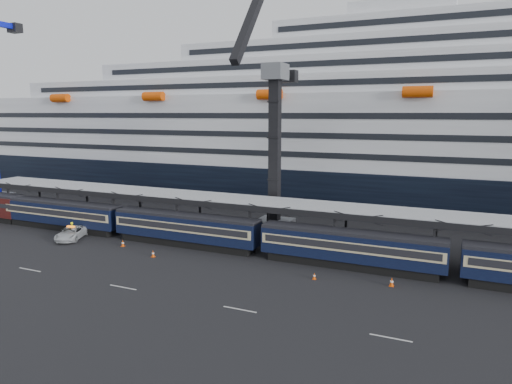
% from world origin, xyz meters
% --- Properties ---
extents(ground, '(260.00, 260.00, 0.00)m').
position_xyz_m(ground, '(0.00, 0.00, 0.00)').
color(ground, black).
rests_on(ground, ground).
extents(train, '(133.05, 3.00, 4.05)m').
position_xyz_m(train, '(-4.65, 10.00, 2.20)').
color(train, black).
rests_on(train, ground).
extents(canopy, '(130.00, 6.25, 5.53)m').
position_xyz_m(canopy, '(0.00, 14.00, 5.25)').
color(canopy, '#94979C').
rests_on(canopy, ground).
extents(cruise_ship, '(214.09, 28.84, 34.00)m').
position_xyz_m(cruise_ship, '(-1.08, 45.99, 12.34)').
color(cruise_ship, black).
rests_on(cruise_ship, ground).
extents(crane_dark_near, '(4.50, 17.75, 35.08)m').
position_xyz_m(crane_dark_near, '(-20.00, 18.59, 11.93)').
color(crane_dark_near, '#52545A').
rests_on(crane_dark_near, ground).
extents(pickup_truck, '(4.58, 6.23, 1.57)m').
position_xyz_m(pickup_truck, '(-42.93, 6.50, 0.79)').
color(pickup_truck, '#B3B7BB').
rests_on(pickup_truck, ground).
extents(worker, '(0.81, 0.64, 1.95)m').
position_xyz_m(worker, '(-43.74, 7.50, 0.98)').
color(worker, '#E5EB0C').
rests_on(worker, ground).
extents(traffic_cone_a, '(0.41, 0.41, 0.81)m').
position_xyz_m(traffic_cone_a, '(-34.77, 6.54, 0.40)').
color(traffic_cone_a, '#E44A07').
rests_on(traffic_cone_a, ground).
extents(traffic_cone_b, '(0.41, 0.41, 0.82)m').
position_xyz_m(traffic_cone_b, '(-28.92, 4.59, 0.40)').
color(traffic_cone_b, '#E44A07').
rests_on(traffic_cone_b, ground).
extents(traffic_cone_c, '(0.34, 0.34, 0.68)m').
position_xyz_m(traffic_cone_c, '(-10.38, 5.14, 0.34)').
color(traffic_cone_c, '#E44A07').
rests_on(traffic_cone_c, ground).
extents(traffic_cone_d, '(0.44, 0.44, 0.87)m').
position_xyz_m(traffic_cone_d, '(-3.27, 6.28, 0.43)').
color(traffic_cone_d, '#E44A07').
rests_on(traffic_cone_d, ground).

